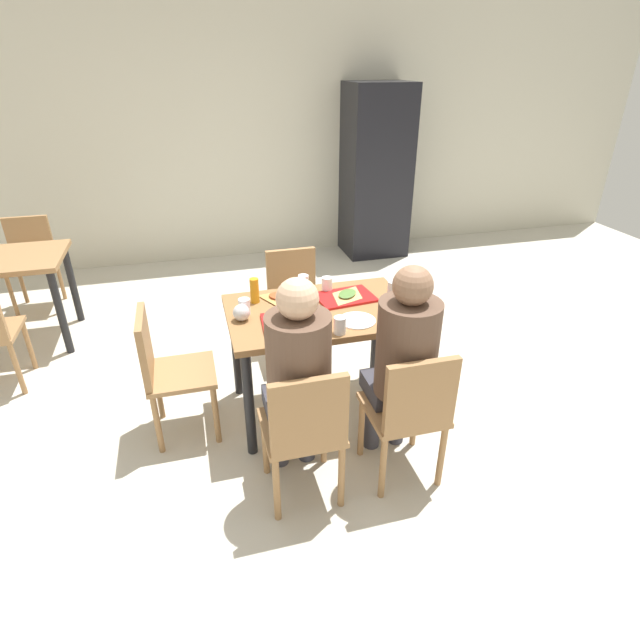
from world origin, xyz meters
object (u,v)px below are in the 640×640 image
tray_red_near (293,322)px  condiment_bottle (255,291)px  chair_far_side (294,297)px  soda_can (392,291)px  chair_left_end (166,366)px  main_table (320,324)px  person_in_red (297,371)px  paper_plate_center (286,298)px  plastic_cup_b (340,325)px  chair_near_right (410,409)px  pizza_slice_c (281,296)px  drink_fridge (376,172)px  person_in_brown_jacket (403,355)px  pizza_slice_b (347,294)px  plastic_cup_a (303,282)px  foil_bundle (241,313)px  plastic_cup_c (244,307)px  plastic_cup_d (327,285)px  chair_near_left (305,428)px  tray_red_far (345,297)px  pizza_slice_a (290,318)px  paper_plate_near_edge (357,320)px  background_table (5,273)px

tray_red_near → condiment_bottle: size_ratio=2.25×
chair_far_side → soda_can: (0.48, -0.74, 0.32)m
chair_left_end → main_table: bearing=0.0°
person_in_red → paper_plate_center: size_ratio=5.68×
plastic_cup_b → condiment_bottle: (-0.40, 0.53, 0.03)m
chair_near_right → pizza_slice_c: (-0.48, 0.97, 0.27)m
person_in_red → drink_fridge: bearing=63.6°
chair_far_side → paper_plate_center: size_ratio=3.82×
chair_far_side → person_in_brown_jacket: (0.28, -1.38, 0.25)m
pizza_slice_b → drink_fridge: bearing=65.9°
tray_red_near → plastic_cup_b: size_ratio=3.60×
plastic_cup_a → foil_bundle: size_ratio=1.00×
plastic_cup_c → chair_near_right: bearing=-47.9°
person_in_brown_jacket → pizza_slice_b: person_in_brown_jacket is taller
chair_near_right → chair_left_end: 1.45m
person_in_brown_jacket → plastic_cup_d: size_ratio=12.50×
chair_near_left → plastic_cup_c: plastic_cup_c is taller
chair_far_side → tray_red_far: chair_far_side is taller
tray_red_far → pizza_slice_b: 0.02m
pizza_slice_a → paper_plate_center: bearing=82.6°
tray_red_far → pizza_slice_a: size_ratio=2.01×
paper_plate_near_edge → person_in_brown_jacket: bearing=-74.6°
foil_bundle → drink_fridge: bearing=56.2°
chair_left_end → drink_fridge: bearing=50.0°
foil_bundle → paper_plate_center: bearing=35.8°
chair_far_side → paper_plate_near_edge: chair_far_side is taller
paper_plate_near_edge → plastic_cup_d: plastic_cup_d is taller
plastic_cup_b → plastic_cup_c: (-0.48, 0.38, 0.00)m
person_in_brown_jacket → paper_plate_near_edge: bearing=105.4°
chair_near_left → chair_left_end: bearing=131.3°
background_table → pizza_slice_a: bearing=-40.0°
plastic_cup_b → pizza_slice_a: bearing=138.9°
chair_near_right → paper_plate_near_edge: bearing=101.6°
tray_red_near → person_in_red: bearing=-99.9°
paper_plate_center → drink_fridge: drink_fridge is taller
chair_far_side → condiment_bottle: condiment_bottle is taller
pizza_slice_c → foil_bundle: 0.37m
plastic_cup_a → plastic_cup_b: (0.06, -0.64, 0.00)m
pizza_slice_a → plastic_cup_c: bearing=145.6°
tray_red_far → plastic_cup_b: (-0.17, -0.43, 0.04)m
chair_near_left → soda_can: 1.14m
chair_near_left → pizza_slice_b: chair_near_left is taller
pizza_slice_b → foil_bundle: 0.71m
person_in_red → chair_near_right: bearing=-13.8°
tray_red_far → plastic_cup_d: size_ratio=3.60×
plastic_cup_d → tray_red_near: bearing=-129.7°
chair_left_end → tray_red_near: (0.75, -0.13, 0.26)m
plastic_cup_d → plastic_cup_b: bearing=-98.6°
pizza_slice_a → plastic_cup_d: (0.33, 0.35, 0.03)m
main_table → plastic_cup_b: size_ratio=11.37×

